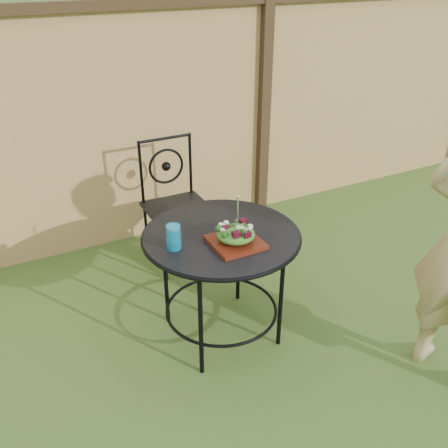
# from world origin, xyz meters

# --- Properties ---
(ground) EXTENTS (60.00, 60.00, 0.00)m
(ground) POSITION_xyz_m (0.00, 0.00, 0.00)
(ground) COLOR #294215
(ground) RESTS_ON ground
(fence) EXTENTS (8.00, 0.12, 1.90)m
(fence) POSITION_xyz_m (-0.00, 2.19, 0.95)
(fence) COLOR tan
(fence) RESTS_ON ground
(patio_table) EXTENTS (0.92, 0.92, 0.72)m
(patio_table) POSITION_xyz_m (0.16, 0.74, 0.59)
(patio_table) COLOR black
(patio_table) RESTS_ON ground
(patio_chair) EXTENTS (0.46, 0.46, 0.95)m
(patio_chair) POSITION_xyz_m (0.27, 1.70, 0.50)
(patio_chair) COLOR black
(patio_chair) RESTS_ON ground
(salad_plate) EXTENTS (0.27, 0.27, 0.02)m
(salad_plate) POSITION_xyz_m (0.18, 0.60, 0.74)
(salad_plate) COLOR #3C1008
(salad_plate) RESTS_ON patio_table
(salad) EXTENTS (0.21, 0.21, 0.08)m
(salad) POSITION_xyz_m (0.18, 0.60, 0.79)
(salad) COLOR #235614
(salad) RESTS_ON salad_plate
(fork) EXTENTS (0.01, 0.01, 0.18)m
(fork) POSITION_xyz_m (0.19, 0.60, 0.92)
(fork) COLOR silver
(fork) RESTS_ON salad
(drinking_glass) EXTENTS (0.08, 0.08, 0.14)m
(drinking_glass) POSITION_xyz_m (-0.14, 0.71, 0.79)
(drinking_glass) COLOR #0D759B
(drinking_glass) RESTS_ON patio_table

